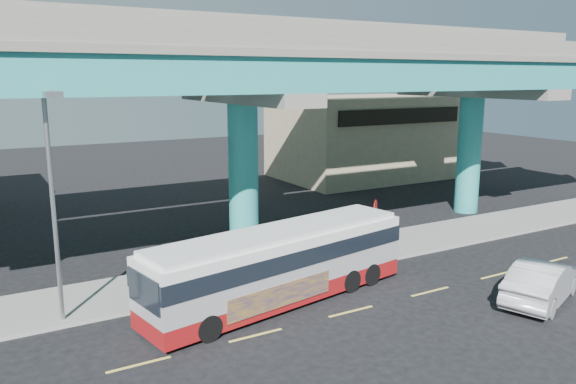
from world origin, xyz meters
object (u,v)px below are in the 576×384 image
sedan (542,281)px  street_lamp (53,175)px  stop_sign (375,215)px  transit_bus (280,262)px

sedan → street_lamp: (-16.64, 6.60, 4.67)m
sedan → stop_sign: 7.88m
stop_sign → street_lamp: bearing=164.9°
stop_sign → sedan: bearing=-89.5°
transit_bus → sedan: transit_bus is taller
transit_bus → sedan: (8.92, -5.05, -0.78)m
sedan → stop_sign: size_ratio=1.89×
transit_bus → stop_sign: (6.44, 2.30, 0.59)m
sedan → street_lamp: 18.50m
sedan → street_lamp: size_ratio=0.64×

